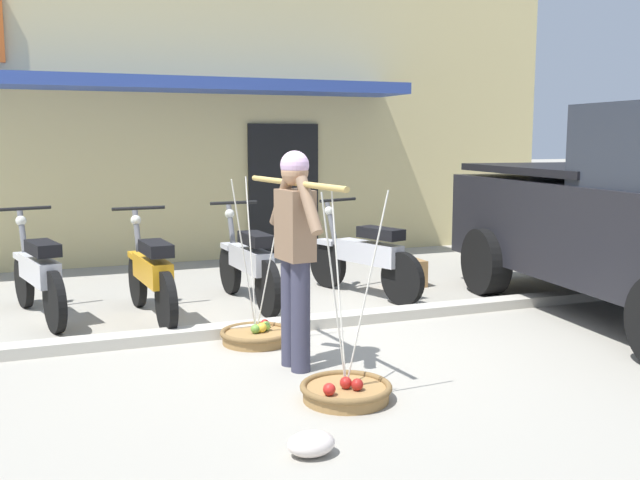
% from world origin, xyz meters
% --- Properties ---
extents(ground_plane, '(90.00, 90.00, 0.00)m').
position_xyz_m(ground_plane, '(0.00, 0.00, 0.00)').
color(ground_plane, '#9E998C').
extents(sidewalk_curb, '(20.00, 0.24, 0.10)m').
position_xyz_m(sidewalk_curb, '(0.00, 0.70, 0.05)').
color(sidewalk_curb, '#BAB4A5').
rests_on(sidewalk_curb, ground).
extents(fruit_vendor, '(0.24, 1.59, 1.70)m').
position_xyz_m(fruit_vendor, '(-0.41, -0.42, 0.98)').
color(fruit_vendor, '#38384C').
rests_on(fruit_vendor, ground).
extents(fruit_basket_left_side, '(0.64, 0.64, 1.45)m').
position_xyz_m(fruit_basket_left_side, '(-0.32, -1.21, 0.07)').
color(fruit_basket_left_side, '#9E7542').
rests_on(fruit_basket_left_side, ground).
extents(fruit_basket_right_side, '(0.64, 0.64, 1.45)m').
position_xyz_m(fruit_basket_right_side, '(-0.49, 0.38, 0.07)').
color(fruit_basket_right_side, '#9E7542').
rests_on(fruit_basket_right_side, ground).
extents(motorcycle_nearest_shop, '(0.60, 1.79, 1.09)m').
position_xyz_m(motorcycle_nearest_shop, '(-2.26, 1.95, 0.45)').
color(motorcycle_nearest_shop, black).
rests_on(motorcycle_nearest_shop, ground).
extents(motorcycle_second_in_row, '(0.54, 1.82, 1.09)m').
position_xyz_m(motorcycle_second_in_row, '(-1.22, 1.55, 0.45)').
color(motorcycle_second_in_row, black).
rests_on(motorcycle_second_in_row, ground).
extents(motorcycle_third_in_row, '(0.54, 1.82, 1.09)m').
position_xyz_m(motorcycle_third_in_row, '(-0.15, 1.81, 0.45)').
color(motorcycle_third_in_row, black).
rests_on(motorcycle_third_in_row, ground).
extents(motorcycle_end_of_row, '(0.72, 1.75, 1.09)m').
position_xyz_m(motorcycle_end_of_row, '(1.20, 1.75, 0.45)').
color(motorcycle_end_of_row, black).
rests_on(motorcycle_end_of_row, ground).
extents(storefront_building, '(13.00, 6.00, 4.20)m').
position_xyz_m(storefront_building, '(-0.69, 7.33, 2.10)').
color(storefront_building, '#DBC684').
rests_on(storefront_building, ground).
extents(plastic_litter_bag, '(0.28, 0.22, 0.14)m').
position_xyz_m(plastic_litter_bag, '(-0.86, -1.95, 0.07)').
color(plastic_litter_bag, silver).
rests_on(plastic_litter_bag, ground).
extents(wooden_crate, '(0.44, 0.36, 0.32)m').
position_xyz_m(wooden_crate, '(1.89, 2.09, 0.16)').
color(wooden_crate, olive).
rests_on(wooden_crate, ground).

